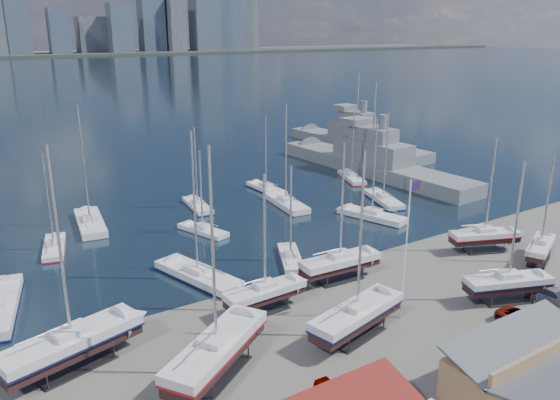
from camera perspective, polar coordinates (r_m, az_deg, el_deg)
ground at (r=53.48m, az=10.69°, el=-10.76°), size 1400.00×1400.00×0.00m
shed_grey at (r=43.95m, az=25.70°, el=-15.80°), size 12.60×8.40×4.17m
sailboat_cradle_0 at (r=45.74m, az=-20.90°, el=-13.79°), size 11.32×5.82×17.49m
sailboat_cradle_1 at (r=42.44m, az=-6.63°, el=-15.24°), size 10.89×8.62×17.65m
sailboat_cradle_2 at (r=50.77m, az=-1.56°, el=-9.59°), size 7.97×2.50×13.11m
sailboat_cradle_3 at (r=47.26m, az=8.05°, el=-11.76°), size 10.34×5.02×16.09m
sailboat_cradle_4 at (r=57.02m, az=6.29°, el=-6.47°), size 8.94×2.94×14.51m
sailboat_cradle_5 at (r=56.77m, az=22.73°, el=-7.96°), size 8.73×5.19×13.81m
sailboat_cradle_6 at (r=68.12m, az=20.62°, el=-3.53°), size 8.49×5.19×13.50m
sailboat_cradle_7 at (r=67.54m, az=25.58°, el=-4.38°), size 7.50×4.83×12.22m
sailboat_moored_1 at (r=69.92m, az=-22.50°, el=-4.65°), size 4.13×8.48×12.22m
sailboat_moored_2 at (r=76.47m, az=-19.20°, el=-2.42°), size 4.59×11.45×16.80m
sailboat_moored_3 at (r=58.07m, az=-8.56°, el=-7.94°), size 5.96×11.40×16.42m
sailboat_moored_4 at (r=70.66m, az=-8.07°, el=-3.20°), size 4.38×7.76×11.30m
sailboat_moored_5 at (r=80.50m, az=-8.60°, el=-0.65°), size 3.35×8.52×12.40m
sailboat_moored_6 at (r=61.73m, az=1.11°, el=-6.15°), size 5.35×7.92×11.59m
sailboat_moored_7 at (r=80.65m, az=0.61°, el=-0.41°), size 4.19×10.68×15.69m
sailboat_moored_8 at (r=88.14m, az=-1.46°, el=1.13°), size 2.83×8.65×12.77m
sailboat_moored_9 at (r=76.25m, az=9.57°, el=-1.72°), size 5.57×10.11×14.71m
sailboat_moored_10 at (r=83.87m, az=10.75°, el=-0.03°), size 5.47×9.84×14.18m
sailboat_moored_11 at (r=95.45m, az=7.49°, el=2.26°), size 5.46×9.10×13.16m
naval_ship_east at (r=100.51m, az=9.54°, el=3.73°), size 9.24×43.66×17.90m
naval_ship_west at (r=120.90m, az=7.92°, el=6.11°), size 8.57×38.63×17.45m
car_a at (r=40.44m, az=5.87°, el=-19.64°), size 1.64×3.90×1.32m
car_b at (r=47.04m, az=21.56°, el=-14.89°), size 5.03×3.50×1.57m
car_c at (r=52.91m, az=24.33°, el=-11.57°), size 2.47×5.22×1.44m
car_d at (r=58.50m, az=26.86°, el=-9.03°), size 2.78×5.69×1.59m
flagpole at (r=48.71m, az=13.18°, el=-4.05°), size 1.14×0.12×12.97m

